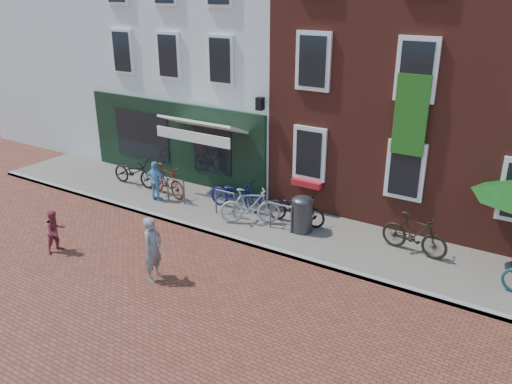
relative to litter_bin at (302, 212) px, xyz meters
The scene contains 15 objects.
ground 1.95m from the litter_bin, 125.12° to the right, with size 80.00×80.00×0.00m, color brown.
sidewalk 0.65m from the litter_bin, behind, with size 24.00×3.00×0.10m, color slate.
building_stucco 9.02m from the litter_bin, 137.68° to the left, with size 8.00×8.00×9.00m, color silver.
building_brick_mid 7.05m from the litter_bin, 80.21° to the left, with size 6.00×8.00×10.00m, color maroon.
filler_left 15.11m from the litter_bin, 157.88° to the left, with size 7.00×8.00×9.00m, color silver.
litter_bin is the anchor object (origin of this frame).
woman 4.63m from the litter_bin, 114.93° to the right, with size 0.61×0.40×1.66m, color gray.
boy 6.92m from the litter_bin, 139.00° to the right, with size 0.59×0.46×1.22m, color #9F3642.
cafe_person 5.25m from the litter_bin, behind, with size 0.79×0.33×1.36m, color #70A8D4.
bicycle_0 6.88m from the litter_bin, behind, with size 0.67×1.91×1.00m, color black.
bicycle_1 5.19m from the litter_bin, behind, with size 0.52×1.85×1.11m, color #4F1E15.
bicycle_2 2.56m from the litter_bin, behind, with size 0.67×1.91×1.00m, color #0D0F57.
bicycle_3 1.62m from the litter_bin, 167.67° to the right, with size 0.52×1.85×1.11m, color #9C9C9E.
bicycle_4 0.55m from the litter_bin, 138.35° to the left, with size 0.67×1.91×1.00m, color black.
bicycle_5 3.20m from the litter_bin, ahead, with size 0.52×1.85×1.11m, color black.
Camera 1 is at (7.25, -10.92, 6.85)m, focal length 36.38 mm.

